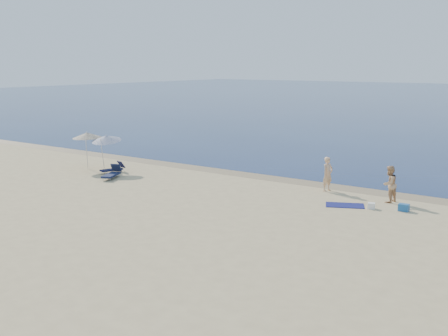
# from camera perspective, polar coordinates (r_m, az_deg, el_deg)

# --- Properties ---
(wet_sand_strip) EXTENTS (240.00, 1.60, 0.00)m
(wet_sand_strip) POSITION_cam_1_polar(r_m,az_deg,el_deg) (32.09, 6.16, -1.18)
(wet_sand_strip) COLOR #847254
(wet_sand_strip) RESTS_ON ground
(person_left) EXTENTS (0.59, 0.75, 1.79)m
(person_left) POSITION_cam_1_polar(r_m,az_deg,el_deg) (29.42, 10.50, -0.61)
(person_left) COLOR #DCA87C
(person_left) RESTS_ON ground
(person_right) EXTENTS (0.84, 0.98, 1.76)m
(person_right) POSITION_cam_1_polar(r_m,az_deg,el_deg) (27.73, 16.45, -1.58)
(person_right) COLOR tan
(person_right) RESTS_ON ground
(beach_towel) EXTENTS (2.00, 1.62, 0.03)m
(beach_towel) POSITION_cam_1_polar(r_m,az_deg,el_deg) (26.76, 12.18, -3.72)
(beach_towel) COLOR #101351
(beach_towel) RESTS_ON ground
(white_bag) EXTENTS (0.38, 0.34, 0.27)m
(white_bag) POSITION_cam_1_polar(r_m,az_deg,el_deg) (26.45, 14.74, -3.74)
(white_bag) COLOR white
(white_bag) RESTS_ON ground
(blue_cooler) EXTENTS (0.47, 0.34, 0.32)m
(blue_cooler) POSITION_cam_1_polar(r_m,az_deg,el_deg) (26.45, 17.80, -3.84)
(blue_cooler) COLOR #1C599C
(blue_cooler) RESTS_ON ground
(umbrella_near) EXTENTS (2.30, 2.32, 2.37)m
(umbrella_near) POSITION_cam_1_polar(r_m,az_deg,el_deg) (34.96, -11.88, 2.97)
(umbrella_near) COLOR silver
(umbrella_near) RESTS_ON ground
(umbrella_far) EXTENTS (2.06, 2.07, 2.38)m
(umbrella_far) POSITION_cam_1_polar(r_m,az_deg,el_deg) (35.95, -13.75, 3.25)
(umbrella_far) COLOR silver
(umbrella_far) RESTS_ON ground
(lounger_left) EXTENTS (1.18, 1.80, 0.76)m
(lounger_left) POSITION_cam_1_polar(r_m,az_deg,el_deg) (32.85, -11.32, -0.57)
(lounger_left) COLOR #161E3E
(lounger_left) RESTS_ON ground
(lounger_right) EXTENTS (0.85, 1.59, 0.67)m
(lounger_right) POSITION_cam_1_polar(r_m,az_deg,el_deg) (34.52, -11.19, -0.08)
(lounger_right) COLOR #141738
(lounger_right) RESTS_ON ground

